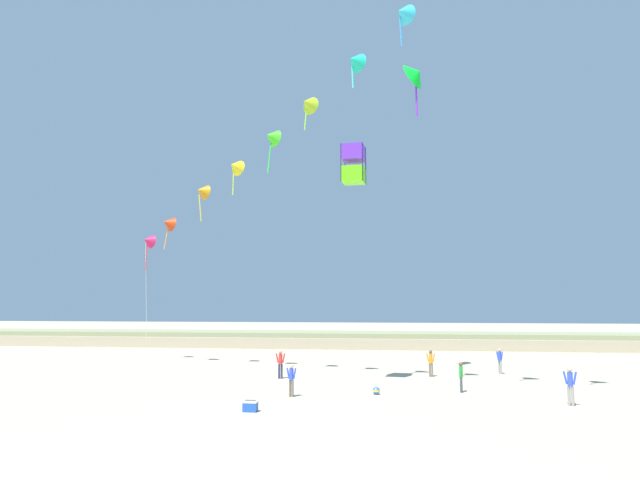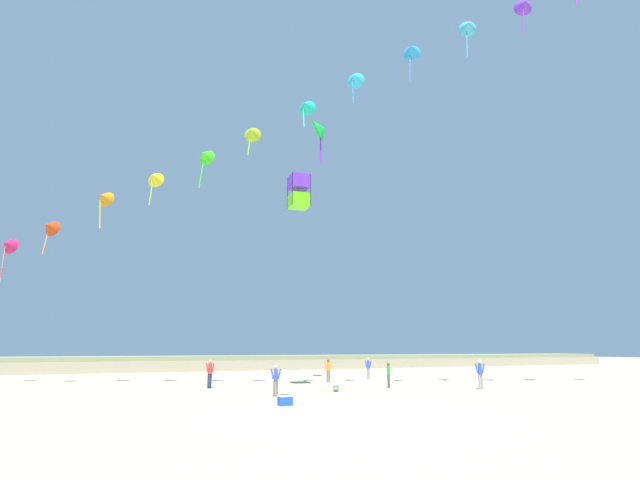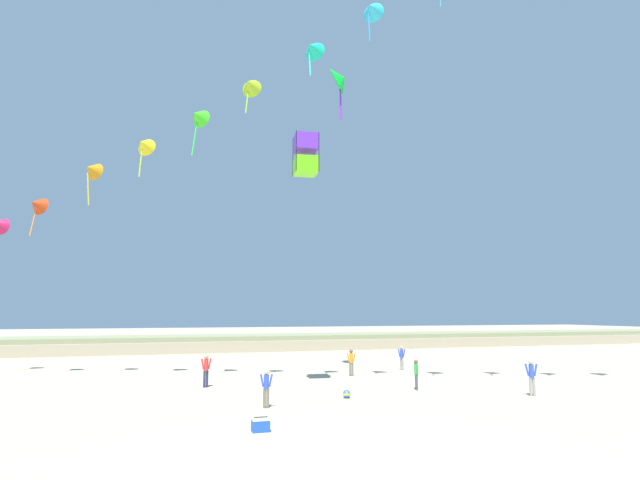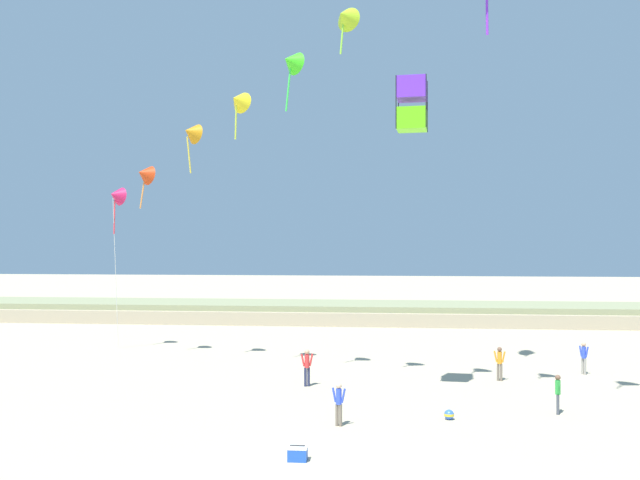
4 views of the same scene
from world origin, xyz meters
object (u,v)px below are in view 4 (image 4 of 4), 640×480
at_px(person_far_center, 584,356).
at_px(person_near_left, 307,365).
at_px(person_near_right, 500,361).
at_px(beach_cooler, 298,453).
at_px(person_far_left, 339,401).
at_px(person_far_right, 558,391).
at_px(beach_ball, 449,415).
at_px(large_kite_mid_trail, 412,104).

bearing_deg(person_far_center, person_near_left, -162.71).
bearing_deg(person_near_right, beach_cooler, -122.09).
xyz_separation_m(person_near_right, person_far_left, (-6.89, -8.58, -0.04)).
bearing_deg(person_far_right, person_near_left, 158.12).
distance_m(beach_cooler, beach_ball, 7.10).
xyz_separation_m(person_near_left, person_far_left, (1.90, -6.46, -0.08)).
bearing_deg(large_kite_mid_trail, person_far_center, 37.83).
relative_size(person_far_right, large_kite_mid_trail, 0.70).
bearing_deg(person_far_center, person_near_right, -155.56).
xyz_separation_m(beach_cooler, beach_ball, (4.86, 5.18, -0.03)).
distance_m(person_far_right, large_kite_mid_trail, 12.50).
distance_m(person_far_left, beach_cooler, 4.06).
relative_size(large_kite_mid_trail, beach_ball, 5.88).
bearing_deg(person_near_left, beach_cooler, -84.64).
distance_m(person_near_left, person_far_left, 6.74).
xyz_separation_m(person_near_left, beach_ball, (5.83, -5.18, -0.78)).
distance_m(person_far_right, beach_cooler, 11.03).
bearing_deg(person_far_left, person_near_left, 106.42).
xyz_separation_m(person_far_center, large_kite_mid_trail, (-8.56, -6.65, 11.13)).
height_order(person_far_center, beach_ball, person_far_center).
distance_m(person_far_right, person_far_center, 8.70).
xyz_separation_m(person_far_left, beach_ball, (3.93, 1.28, -0.70)).
bearing_deg(person_far_center, beach_cooler, -130.11).
relative_size(person_near_right, beach_cooler, 2.74).
relative_size(person_far_center, beach_ball, 4.38).
bearing_deg(beach_ball, person_near_right, 67.87).
height_order(person_near_left, person_far_center, person_near_left).
bearing_deg(person_near_right, person_far_left, -128.79).
bearing_deg(beach_cooler, person_near_right, 57.91).
bearing_deg(person_near_right, large_kite_mid_trail, -132.03).
xyz_separation_m(person_near_left, person_far_center, (13.15, 4.09, -0.05)).
relative_size(person_far_left, beach_ball, 4.20).
distance_m(person_near_right, beach_cooler, 14.74).
relative_size(person_near_left, beach_ball, 4.59).
distance_m(person_far_center, large_kite_mid_trail, 15.53).
xyz_separation_m(person_far_center, beach_cooler, (-12.17, -14.45, -0.70)).
bearing_deg(person_near_left, person_near_right, 13.52).
bearing_deg(person_far_right, person_far_left, -163.00).
bearing_deg(large_kite_mid_trail, person_far_right, -15.07).
relative_size(person_far_right, person_far_center, 0.94).
relative_size(person_far_left, person_far_right, 1.03).
relative_size(person_near_right, person_far_left, 1.04).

